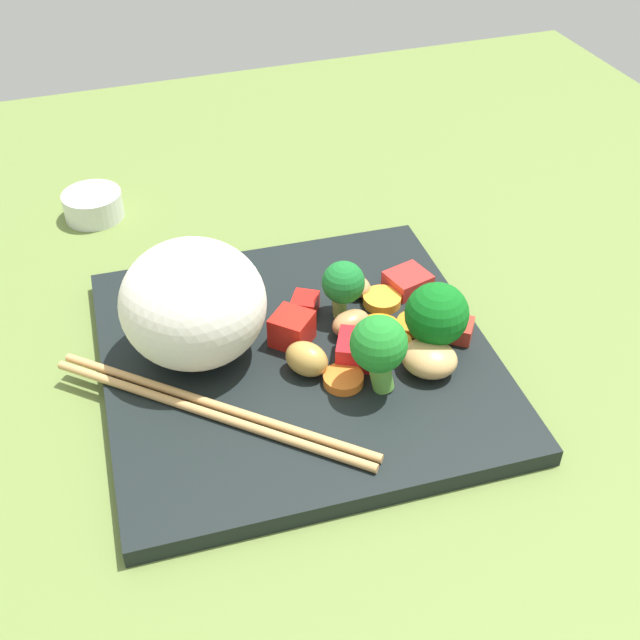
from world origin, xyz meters
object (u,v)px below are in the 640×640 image
(broccoli_floret_0, at_px, (379,347))
(chopstick_pair, at_px, (211,409))
(square_plate, at_px, (298,359))
(sauce_cup, at_px, (93,205))
(carrot_slice_4, at_px, (414,322))
(rice_mound, at_px, (193,304))

(broccoli_floret_0, bearing_deg, chopstick_pair, -7.00)
(square_plate, distance_m, chopstick_pair, 0.08)
(chopstick_pair, xyz_separation_m, sauce_cup, (0.04, -0.30, -0.00))
(broccoli_floret_0, xyz_separation_m, chopstick_pair, (0.11, -0.01, -0.04))
(chopstick_pair, distance_m, sauce_cup, 0.30)
(square_plate, height_order, carrot_slice_4, carrot_slice_4)
(square_plate, relative_size, chopstick_pair, 1.48)
(square_plate, distance_m, broccoli_floret_0, 0.08)
(broccoli_floret_0, height_order, carrot_slice_4, broccoli_floret_0)
(square_plate, relative_size, carrot_slice_4, 9.94)
(square_plate, relative_size, rice_mound, 2.71)
(rice_mound, distance_m, chopstick_pair, 0.07)
(square_plate, xyz_separation_m, chopstick_pair, (0.07, 0.04, 0.01))
(broccoli_floret_0, relative_size, sauce_cup, 1.14)
(square_plate, relative_size, sauce_cup, 5.12)
(square_plate, distance_m, sauce_cup, 0.28)
(square_plate, distance_m, rice_mound, 0.09)
(square_plate, height_order, chopstick_pair, chopstick_pair)
(carrot_slice_4, distance_m, sauce_cup, 0.33)
(broccoli_floret_0, bearing_deg, carrot_slice_4, -133.41)
(rice_mound, bearing_deg, sauce_cup, -78.09)
(square_plate, xyz_separation_m, rice_mound, (0.07, -0.02, 0.05))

